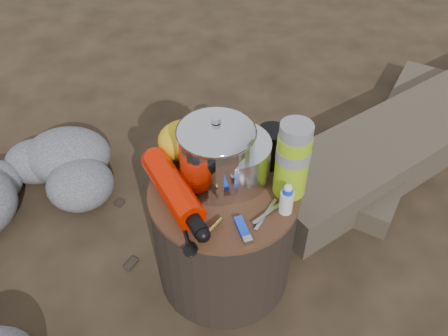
{
  "coord_description": "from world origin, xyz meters",
  "views": [
    {
      "loc": [
        0.0,
        -0.9,
        1.33
      ],
      "look_at": [
        0.0,
        0.0,
        0.48
      ],
      "focal_mm": 37.0,
      "sensor_mm": 36.0,
      "label": 1
    }
  ],
  "objects_px": {
    "stump": "(224,234)",
    "log_main": "(445,117)",
    "camping_pot": "(216,152)",
    "thermos": "(293,160)",
    "fuel_bottle": "(173,188)",
    "travel_mug": "(271,147)"
  },
  "relations": [
    {
      "from": "stump",
      "to": "thermos",
      "type": "xyz_separation_m",
      "value": [
        0.18,
        0.0,
        0.31
      ]
    },
    {
      "from": "camping_pot",
      "to": "fuel_bottle",
      "type": "height_order",
      "value": "camping_pot"
    },
    {
      "from": "fuel_bottle",
      "to": "log_main",
      "type": "bearing_deg",
      "value": 6.51
    },
    {
      "from": "travel_mug",
      "to": "thermos",
      "type": "bearing_deg",
      "value": -68.49
    },
    {
      "from": "thermos",
      "to": "travel_mug",
      "type": "bearing_deg",
      "value": 111.51
    },
    {
      "from": "log_main",
      "to": "fuel_bottle",
      "type": "height_order",
      "value": "fuel_bottle"
    },
    {
      "from": "stump",
      "to": "travel_mug",
      "type": "distance_m",
      "value": 0.31
    },
    {
      "from": "fuel_bottle",
      "to": "thermos",
      "type": "height_order",
      "value": "thermos"
    },
    {
      "from": "camping_pot",
      "to": "thermos",
      "type": "bearing_deg",
      "value": -11.39
    },
    {
      "from": "stump",
      "to": "log_main",
      "type": "bearing_deg",
      "value": 37.51
    },
    {
      "from": "log_main",
      "to": "travel_mug",
      "type": "bearing_deg",
      "value": -88.35
    },
    {
      "from": "fuel_bottle",
      "to": "thermos",
      "type": "relative_size",
      "value": 1.46
    },
    {
      "from": "thermos",
      "to": "travel_mug",
      "type": "distance_m",
      "value": 0.13
    },
    {
      "from": "camping_pot",
      "to": "travel_mug",
      "type": "relative_size",
      "value": 1.73
    },
    {
      "from": "stump",
      "to": "log_main",
      "type": "relative_size",
      "value": 0.21
    },
    {
      "from": "stump",
      "to": "log_main",
      "type": "xyz_separation_m",
      "value": [
        0.99,
        0.76,
        -0.11
      ]
    },
    {
      "from": "stump",
      "to": "camping_pot",
      "type": "distance_m",
      "value": 0.31
    },
    {
      "from": "stump",
      "to": "travel_mug",
      "type": "relative_size",
      "value": 3.51
    },
    {
      "from": "camping_pot",
      "to": "thermos",
      "type": "xyz_separation_m",
      "value": [
        0.2,
        -0.04,
        0.01
      ]
    },
    {
      "from": "camping_pot",
      "to": "thermos",
      "type": "relative_size",
      "value": 0.93
    },
    {
      "from": "fuel_bottle",
      "to": "thermos",
      "type": "xyz_separation_m",
      "value": [
        0.32,
        0.03,
        0.07
      ]
    },
    {
      "from": "fuel_bottle",
      "to": "thermos",
      "type": "bearing_deg",
      "value": -22.64
    }
  ]
}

